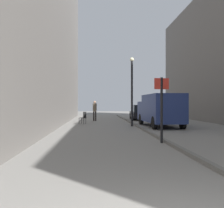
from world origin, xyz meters
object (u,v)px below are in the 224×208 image
object	(u,v)px
parked_car	(140,112)
lamp_post	(132,87)
pedestrian_main_foreground	(95,109)
cafe_chair_near_window	(83,117)
street_sign_post	(162,104)
delivery_van	(160,109)

from	to	relation	value
parked_car	lamp_post	world-z (taller)	lamp_post
pedestrian_main_foreground	cafe_chair_near_window	size ratio (longest dim) A/B	1.94
street_sign_post	delivery_van	bearing A→B (deg)	-110.37
street_sign_post	cafe_chair_near_window	size ratio (longest dim) A/B	2.77
parked_car	lamp_post	bearing A→B (deg)	-101.92
pedestrian_main_foreground	cafe_chair_near_window	bearing A→B (deg)	-86.44
parked_car	cafe_chair_near_window	distance (m)	7.52
lamp_post	cafe_chair_near_window	world-z (taller)	lamp_post
parked_car	cafe_chair_near_window	world-z (taller)	parked_car
parked_car	pedestrian_main_foreground	bearing A→B (deg)	-154.93
parked_car	street_sign_post	size ratio (longest dim) A/B	1.64
pedestrian_main_foreground	cafe_chair_near_window	xyz separation A→B (m)	(-0.85, -3.39, -0.51)
delivery_van	cafe_chair_near_window	bearing A→B (deg)	152.41
parked_car	delivery_van	bearing A→B (deg)	-87.82
delivery_van	street_sign_post	bearing A→B (deg)	-105.69
cafe_chair_near_window	delivery_van	bearing A→B (deg)	-89.30
pedestrian_main_foreground	street_sign_post	bearing A→B (deg)	-60.85
parked_car	street_sign_post	world-z (taller)	street_sign_post
cafe_chair_near_window	street_sign_post	bearing A→B (deg)	-133.96
parked_car	cafe_chair_near_window	xyz separation A→B (m)	(-5.34, -5.28, -0.17)
delivery_van	cafe_chair_near_window	xyz separation A→B (m)	(-5.33, 2.54, -0.64)
parked_car	lamp_post	xyz separation A→B (m)	(-1.90, -7.52, 2.01)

